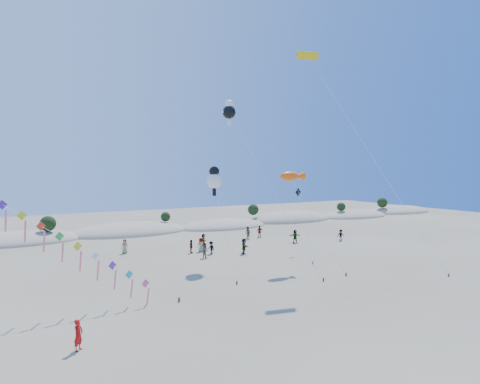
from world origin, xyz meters
name	(u,v)px	position (x,y,z in m)	size (l,w,h in m)	color
ground	(306,333)	(0.00, 0.00, 0.00)	(160.00, 160.00, 0.00)	#7B6E55
dune_ridge	(137,232)	(1.06, 45.14, 0.11)	(145.30, 11.49, 5.57)	tan
fish_kite	(292,176)	(9.78, 14.87, 9.46)	(3.51, 6.61, 9.99)	#3F2D1E
cartoon_kite_low	(214,179)	(2.87, 19.43, 9.18)	(2.48, 8.93, 10.53)	#3F2D1E
cartoon_kite_high	(229,111)	(6.14, 22.26, 16.96)	(3.55, 14.65, 18.23)	#3F2D1E
parafoil_kite	(310,60)	(10.35, 12.79, 21.07)	(11.19, 9.56, 21.94)	#3F2D1E
dark_kite	(301,207)	(14.39, 19.32, 5.70)	(3.56, 6.85, 7.89)	#3F2D1E
flyer_foreground	(78,335)	(-12.69, 4.27, 0.89)	(0.65, 0.43, 1.78)	red
beachgoers	(240,241)	(9.60, 26.07, 0.87)	(30.17, 10.36, 1.87)	slate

